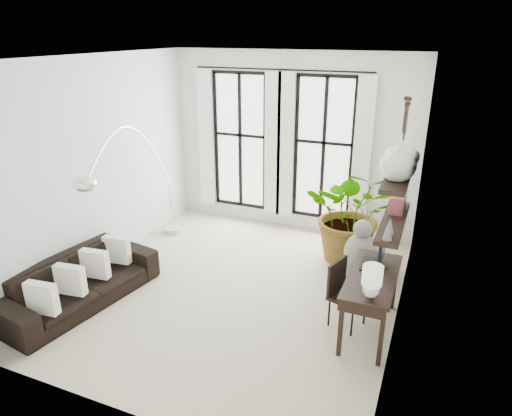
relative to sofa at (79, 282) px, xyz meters
The scene contains 16 objects.
floor 2.15m from the sofa, 32.09° to the left, with size 5.00×5.00×0.00m, color #B8AB92.
ceiling 3.58m from the sofa, 32.09° to the left, with size 5.00×5.00×0.00m, color white.
wall_left 1.76m from the sofa, 111.73° to the left, with size 5.00×5.00×0.00m, color silver.
wall_right 4.39m from the sofa, 15.58° to the left, with size 5.00×5.00×0.00m, color white.
wall_back 4.25m from the sofa, 63.62° to the left, with size 4.50×4.50×0.00m, color white.
windows 4.09m from the sofa, 65.79° to the left, with size 3.26×0.13×2.65m.
wall_shelves 4.25m from the sofa, 13.00° to the left, with size 0.25×1.30×0.60m.
sofa is the anchor object (origin of this frame).
throw_pillows 0.20m from the sofa, ahead, with size 0.40×1.52×0.40m.
plant 4.16m from the sofa, 40.55° to the left, with size 1.44×1.25×1.60m, color #2D7228.
desk 3.86m from the sofa, 12.29° to the left, with size 0.56×1.32×1.17m.
desk_chair 3.53m from the sofa, 14.79° to the left, with size 0.51×0.51×0.86m.
arc_lamp 1.92m from the sofa, 85.41° to the left, with size 0.72×2.75×2.26m.
buddha 3.98m from the sofa, 30.85° to the left, with size 0.54×0.54×0.98m.
vase_a 4.41m from the sofa, ahead, with size 0.37×0.37×0.38m, color white.
vase_b 4.48m from the sofa, 14.54° to the left, with size 0.37×0.37×0.38m, color white.
Camera 1 is at (2.48, -5.19, 3.51)m, focal length 32.00 mm.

